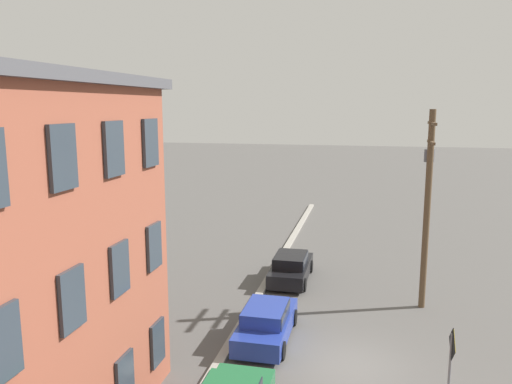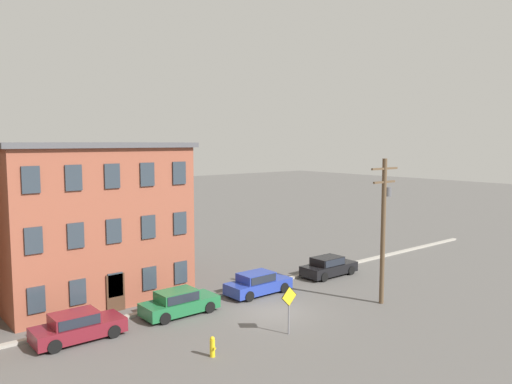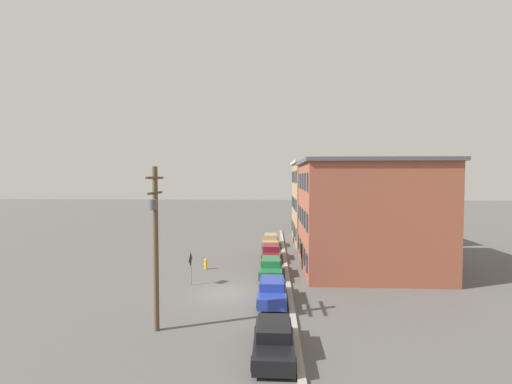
{
  "view_description": "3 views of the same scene",
  "coord_description": "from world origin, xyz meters",
  "px_view_note": "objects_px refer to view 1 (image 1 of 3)",
  "views": [
    {
      "loc": [
        -16.4,
        -0.32,
        8.94
      ],
      "look_at": [
        0.73,
        3.54,
        5.91
      ],
      "focal_mm": 35.0,
      "sensor_mm": 36.0,
      "label": 1
    },
    {
      "loc": [
        -18.63,
        -20.95,
        9.82
      ],
      "look_at": [
        0.23,
        2.07,
        6.8
      ],
      "focal_mm": 35.0,
      "sensor_mm": 36.0,
      "label": 2
    },
    {
      "loc": [
        23.81,
        3.34,
        8.26
      ],
      "look_at": [
        -0.96,
        2.08,
        7.18
      ],
      "focal_mm": 24.0,
      "sensor_mm": 36.0,
      "label": 3
    }
  ],
  "objects_px": {
    "car_black": "(291,267)",
    "car_blue": "(266,321)",
    "caution_sign": "(451,354)",
    "utility_pole": "(428,199)"
  },
  "relations": [
    {
      "from": "car_blue",
      "to": "car_black",
      "type": "bearing_deg",
      "value": 0.71
    },
    {
      "from": "utility_pole",
      "to": "car_black",
      "type": "bearing_deg",
      "value": 71.59
    },
    {
      "from": "caution_sign",
      "to": "car_black",
      "type": "bearing_deg",
      "value": 32.62
    },
    {
      "from": "car_black",
      "to": "car_blue",
      "type": "bearing_deg",
      "value": -179.29
    },
    {
      "from": "car_black",
      "to": "caution_sign",
      "type": "distance_m",
      "value": 11.76
    },
    {
      "from": "car_blue",
      "to": "car_black",
      "type": "xyz_separation_m",
      "value": [
        6.81,
        0.08,
        0.0
      ]
    },
    {
      "from": "car_blue",
      "to": "caution_sign",
      "type": "xyz_separation_m",
      "value": [
        -3.06,
        -6.23,
        0.94
      ]
    },
    {
      "from": "car_blue",
      "to": "utility_pole",
      "type": "relative_size",
      "value": 0.5
    },
    {
      "from": "caution_sign",
      "to": "utility_pole",
      "type": "height_order",
      "value": "utility_pole"
    },
    {
      "from": "utility_pole",
      "to": "car_blue",
      "type": "bearing_deg",
      "value": 127.22
    }
  ]
}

